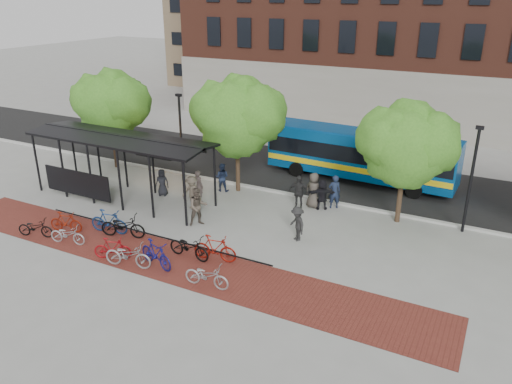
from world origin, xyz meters
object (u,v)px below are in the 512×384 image
at_px(bike_6, 128,255).
at_px(pedestrian_2, 222,177).
at_px(bike_1, 66,222).
at_px(pedestrian_8, 198,207).
at_px(pedestrian_5, 322,194).
at_px(tree_a, 111,102).
at_px(bike_5, 113,248).
at_px(bike_7, 156,254).
at_px(pedestrian_6, 314,190).
at_px(tree_b, 239,114).
at_px(bus, 360,153).
at_px(bike_2, 67,234).
at_px(pedestrian_0, 162,182).
at_px(bike_9, 215,248).
at_px(pedestrian_7, 334,192).
at_px(lamp_post_right, 471,177).
at_px(bike_10, 207,276).
at_px(bus_shelter, 118,145).
at_px(bike_8, 189,247).
at_px(pedestrian_4, 298,192).
at_px(bike_4, 123,226).
at_px(lamp_post_left, 181,134).
at_px(pedestrian_1, 199,186).
at_px(tree_c, 408,142).
at_px(bike_0, 35,228).
at_px(pedestrian_9, 297,224).
at_px(pedestrian_3, 192,192).
at_px(bike_3, 109,222).

xyz_separation_m(bike_6, pedestrian_2, (-0.89, 9.02, 0.28)).
bearing_deg(bike_1, pedestrian_8, -70.08).
relative_size(bike_1, pedestrian_5, 1.01).
height_order(tree_a, bike_5, tree_a).
xyz_separation_m(bike_7, pedestrian_6, (3.54, 8.69, 0.36)).
bearing_deg(tree_b, bus, 40.26).
bearing_deg(bike_2, bike_1, 37.31).
bearing_deg(pedestrian_0, pedestrian_6, -4.98).
relative_size(bike_9, pedestrian_7, 1.06).
xyz_separation_m(lamp_post_right, bike_1, (-16.69, -8.57, -2.25)).
relative_size(bike_5, pedestrian_0, 1.07).
bearing_deg(bike_6, bike_10, -98.88).
relative_size(bus_shelter, bike_5, 6.52).
bearing_deg(bike_8, pedestrian_4, -14.18).
distance_m(bike_1, bike_9, 7.75).
bearing_deg(bike_6, pedestrian_7, -41.96).
bearing_deg(tree_b, bike_8, -76.82).
height_order(bike_6, pedestrian_5, pedestrian_5).
bearing_deg(lamp_post_right, bike_4, -150.76).
distance_m(tree_a, bike_4, 10.93).
bearing_deg(bus, pedestrian_8, -115.76).
bearing_deg(pedestrian_7, bus, -121.61).
xyz_separation_m(pedestrian_0, pedestrian_2, (2.60, 2.08, 0.06)).
relative_size(bike_4, pedestrian_6, 1.13).
relative_size(lamp_post_left, bus, 0.46).
xyz_separation_m(bike_4, pedestrian_1, (0.80, 5.14, 0.32)).
xyz_separation_m(bike_6, pedestrian_5, (5.04, 9.19, 0.28)).
bearing_deg(bus, bike_9, -99.56).
height_order(bike_9, bike_10, bike_9).
bearing_deg(tree_c, tree_a, 180.00).
distance_m(bike_4, bike_5, 2.01).
bearing_deg(pedestrian_8, bike_0, 169.54).
bearing_deg(pedestrian_9, tree_c, 87.33).
distance_m(bus_shelter, pedestrian_4, 9.86).
height_order(pedestrian_5, pedestrian_7, pedestrian_7).
relative_size(pedestrian_6, pedestrian_7, 1.05).
height_order(bike_2, pedestrian_1, pedestrian_1).
distance_m(bus_shelter, bike_9, 9.24).
bearing_deg(pedestrian_9, bike_4, -115.55).
bearing_deg(pedestrian_1, pedestrian_4, -145.33).
bearing_deg(pedestrian_3, bike_8, -58.87).
xyz_separation_m(pedestrian_0, pedestrian_4, (7.44, 1.70, 0.17)).
height_order(bus, bike_3, bus).
bearing_deg(pedestrian_6, pedestrian_5, -174.58).
bearing_deg(tree_a, bike_1, -63.08).
xyz_separation_m(bike_1, pedestrian_7, (10.33, 8.43, 0.41)).
bearing_deg(pedestrian_8, tree_c, -17.86).
bearing_deg(pedestrian_9, pedestrian_0, -150.75).
bearing_deg(bike_7, pedestrian_9, -25.68).
relative_size(bike_2, pedestrian_6, 0.92).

